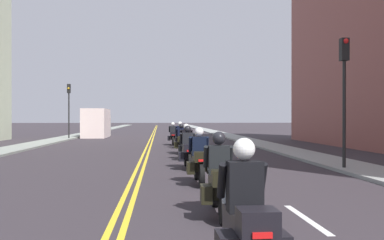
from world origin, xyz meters
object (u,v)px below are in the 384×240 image
at_px(motorcycle_5, 181,141).
at_px(motorcycle_7, 173,136).
at_px(traffic_light_far, 69,101).
at_px(motorcycle_4, 186,145).
at_px(motorcycle_1, 219,182).
at_px(parked_truck, 97,124).
at_px(motorcycle_2, 199,161).
at_px(motorcycle_3, 188,151).
at_px(motorcycle_6, 180,138).
at_px(motorcycle_0, 246,225).
at_px(traffic_light_near, 344,79).

height_order(motorcycle_5, motorcycle_7, motorcycle_7).
xyz_separation_m(motorcycle_7, traffic_light_far, (-8.95, 8.82, 2.72)).
bearing_deg(motorcycle_7, motorcycle_4, -88.01).
distance_m(motorcycle_1, traffic_light_far, 32.29).
height_order(traffic_light_far, parked_truck, traffic_light_far).
bearing_deg(traffic_light_far, motorcycle_5, -60.57).
bearing_deg(motorcycle_2, motorcycle_5, 89.63).
bearing_deg(parked_truck, motorcycle_4, -72.93).
height_order(motorcycle_3, motorcycle_6, motorcycle_6).
xyz_separation_m(motorcycle_6, traffic_light_far, (-9.31, 11.79, 2.72)).
distance_m(motorcycle_0, motorcycle_4, 14.64).
xyz_separation_m(motorcycle_5, traffic_light_far, (-9.16, 16.24, 2.73)).
height_order(motorcycle_6, traffic_light_far, traffic_light_far).
bearing_deg(motorcycle_3, motorcycle_4, 85.91).
bearing_deg(traffic_light_near, motorcycle_0, -118.95).
xyz_separation_m(motorcycle_1, motorcycle_3, (-0.09, 7.80, 0.01)).
height_order(motorcycle_4, motorcycle_6, motorcycle_6).
bearing_deg(motorcycle_0, motorcycle_6, 87.95).
bearing_deg(motorcycle_3, motorcycle_7, 89.08).
bearing_deg(motorcycle_5, motorcycle_2, -87.84).
distance_m(motorcycle_4, traffic_light_near, 7.50).
xyz_separation_m(motorcycle_0, traffic_light_near, (5.58, 10.09, 2.62)).
height_order(motorcycle_0, parked_truck, parked_truck).
height_order(motorcycle_1, motorcycle_7, motorcycle_1).
height_order(motorcycle_2, motorcycle_6, motorcycle_6).
bearing_deg(traffic_light_far, traffic_light_near, -58.79).
height_order(motorcycle_3, motorcycle_4, motorcycle_4).
relative_size(motorcycle_6, motorcycle_7, 1.05).
xyz_separation_m(motorcycle_6, traffic_light_near, (5.27, -12.28, 2.62)).
relative_size(motorcycle_1, motorcycle_6, 0.98).
height_order(motorcycle_2, motorcycle_7, motorcycle_2).
distance_m(motorcycle_4, parked_truck, 25.31).
bearing_deg(traffic_light_far, motorcycle_4, -64.70).
xyz_separation_m(motorcycle_1, motorcycle_7, (-0.21, 22.02, 0.01)).
relative_size(motorcycle_6, traffic_light_near, 0.47).
relative_size(motorcycle_5, parked_truck, 0.33).
xyz_separation_m(motorcycle_4, motorcycle_6, (0.08, 7.73, 0.00)).
xyz_separation_m(motorcycle_0, motorcycle_3, (0.06, 11.12, 0.00)).
height_order(motorcycle_3, parked_truck, parked_truck).
bearing_deg(motorcycle_7, motorcycle_5, -87.86).
height_order(motorcycle_0, motorcycle_1, motorcycle_0).
bearing_deg(traffic_light_far, motorcycle_2, -71.15).
relative_size(motorcycle_1, motorcycle_5, 1.02).
bearing_deg(traffic_light_near, motorcycle_2, -153.36).
height_order(motorcycle_1, motorcycle_6, motorcycle_6).
relative_size(motorcycle_1, motorcycle_2, 1.01).
bearing_deg(parked_truck, motorcycle_3, -75.31).
xyz_separation_m(motorcycle_2, motorcycle_6, (0.17, 15.00, -0.00)).
bearing_deg(motorcycle_4, motorcycle_3, -92.97).
xyz_separation_m(motorcycle_5, motorcycle_7, (-0.21, 7.42, 0.01)).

